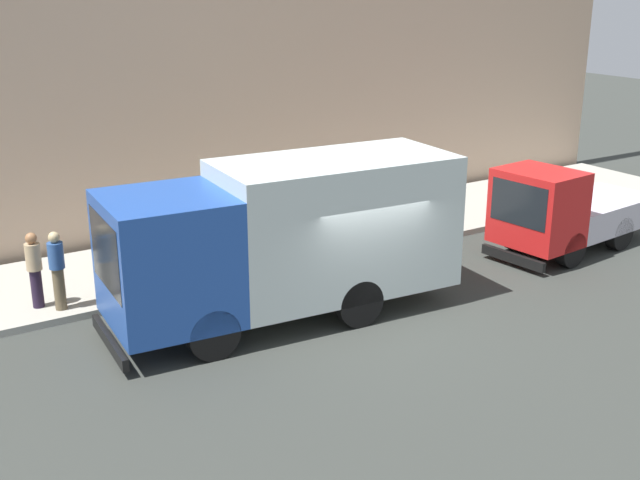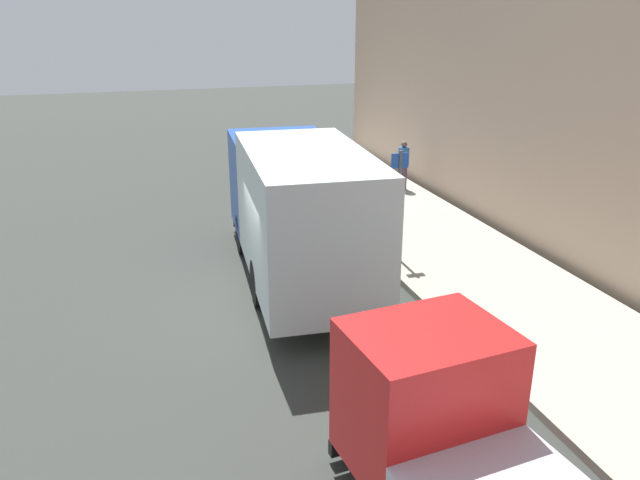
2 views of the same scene
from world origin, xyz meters
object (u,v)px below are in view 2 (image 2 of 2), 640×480
object	(u,v)px
pedestrian_walking	(347,184)
traffic_cone_orange	(372,214)
street_sign_post	(399,196)
pedestrian_standing	(403,164)
small_flatbed_truck	(476,473)
large_utility_truck	(297,206)
pedestrian_third	(354,181)

from	to	relation	value
pedestrian_walking	traffic_cone_orange	size ratio (longest dim) A/B	2.32
street_sign_post	pedestrian_standing	bearing A→B (deg)	64.46
small_flatbed_truck	pedestrian_walking	size ratio (longest dim) A/B	3.03
large_utility_truck	street_sign_post	world-z (taller)	large_utility_truck
large_utility_truck	small_flatbed_truck	size ratio (longest dim) A/B	1.45
large_utility_truck	pedestrian_standing	world-z (taller)	large_utility_truck
pedestrian_standing	street_sign_post	xyz separation A→B (m)	(-2.77, -5.81, 0.72)
pedestrian_walking	pedestrian_standing	size ratio (longest dim) A/B	1.03
large_utility_truck	pedestrian_third	xyz separation A→B (m)	(2.99, 4.39, -0.77)
large_utility_truck	small_flatbed_truck	world-z (taller)	large_utility_truck
traffic_cone_orange	pedestrian_walking	bearing A→B (deg)	101.92
pedestrian_third	traffic_cone_orange	world-z (taller)	pedestrian_third
large_utility_truck	pedestrian_walking	bearing A→B (deg)	61.07
traffic_cone_orange	street_sign_post	distance (m)	2.70
small_flatbed_truck	traffic_cone_orange	distance (m)	11.23
large_utility_truck	traffic_cone_orange	world-z (taller)	large_utility_truck
pedestrian_walking	pedestrian_third	bearing A→B (deg)	-36.48
pedestrian_standing	traffic_cone_orange	world-z (taller)	pedestrian_standing
large_utility_truck	traffic_cone_orange	bearing A→B (deg)	46.68
pedestrian_walking	traffic_cone_orange	xyz separation A→B (m)	(0.29, -1.35, -0.55)
pedestrian_standing	pedestrian_third	distance (m)	2.93
small_flatbed_truck	pedestrian_third	bearing A→B (deg)	70.08
pedestrian_third	pedestrian_walking	bearing A→B (deg)	14.38
street_sign_post	pedestrian_third	bearing A→B (deg)	84.73
small_flatbed_truck	street_sign_post	xyz separation A→B (m)	(2.73, 8.40, 0.68)
pedestrian_walking	traffic_cone_orange	distance (m)	1.49
pedestrian_walking	traffic_cone_orange	bearing A→B (deg)	-159.45
traffic_cone_orange	street_sign_post	xyz separation A→B (m)	(-0.29, -2.39, 1.22)
pedestrian_third	traffic_cone_orange	size ratio (longest dim) A/B	2.24
pedestrian_walking	pedestrian_third	xyz separation A→B (m)	(0.37, 0.37, -0.03)
pedestrian_standing	traffic_cone_orange	bearing A→B (deg)	49.30
street_sign_post	small_flatbed_truck	bearing A→B (deg)	-108.02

